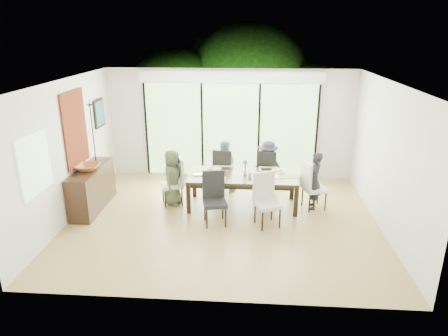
# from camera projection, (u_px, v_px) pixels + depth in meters

# --- Properties ---
(floor) EXTENTS (6.00, 5.00, 0.01)m
(floor) POSITION_uv_depth(u_px,v_px,m) (223.00, 220.00, 7.90)
(floor) COLOR olive
(floor) RESTS_ON ground
(ceiling) EXTENTS (6.00, 5.00, 0.01)m
(ceiling) POSITION_uv_depth(u_px,v_px,m) (223.00, 81.00, 7.00)
(ceiling) COLOR white
(ceiling) RESTS_ON wall_back
(wall_back) EXTENTS (6.00, 0.02, 2.70)m
(wall_back) POSITION_uv_depth(u_px,v_px,m) (231.00, 124.00, 9.81)
(wall_back) COLOR beige
(wall_back) RESTS_ON floor
(wall_front) EXTENTS (6.00, 0.02, 2.70)m
(wall_front) POSITION_uv_depth(u_px,v_px,m) (209.00, 213.00, 5.09)
(wall_front) COLOR beige
(wall_front) RESTS_ON floor
(wall_left) EXTENTS (0.02, 5.00, 2.70)m
(wall_left) POSITION_uv_depth(u_px,v_px,m) (67.00, 151.00, 7.65)
(wall_left) COLOR white
(wall_left) RESTS_ON floor
(wall_right) EXTENTS (0.02, 5.00, 2.70)m
(wall_right) POSITION_uv_depth(u_px,v_px,m) (388.00, 158.00, 7.25)
(wall_right) COLOR silver
(wall_right) RESTS_ON floor
(glass_doors) EXTENTS (4.20, 0.02, 2.30)m
(glass_doors) POSITION_uv_depth(u_px,v_px,m) (230.00, 131.00, 9.83)
(glass_doors) COLOR #598C3F
(glass_doors) RESTS_ON wall_back
(blinds_header) EXTENTS (4.40, 0.06, 0.28)m
(blinds_header) POSITION_uv_depth(u_px,v_px,m) (231.00, 77.00, 9.39)
(blinds_header) COLOR white
(blinds_header) RESTS_ON wall_back
(mullion_a) EXTENTS (0.05, 0.04, 2.30)m
(mullion_a) POSITION_uv_depth(u_px,v_px,m) (146.00, 129.00, 9.96)
(mullion_a) COLOR black
(mullion_a) RESTS_ON wall_back
(mullion_b) EXTENTS (0.05, 0.04, 2.30)m
(mullion_b) POSITION_uv_depth(u_px,v_px,m) (202.00, 130.00, 9.86)
(mullion_b) COLOR black
(mullion_b) RESTS_ON wall_back
(mullion_c) EXTENTS (0.05, 0.04, 2.30)m
(mullion_c) POSITION_uv_depth(u_px,v_px,m) (259.00, 131.00, 9.77)
(mullion_c) COLOR black
(mullion_c) RESTS_ON wall_back
(mullion_d) EXTENTS (0.05, 0.04, 2.30)m
(mullion_d) POSITION_uv_depth(u_px,v_px,m) (317.00, 132.00, 9.67)
(mullion_d) COLOR black
(mullion_d) RESTS_ON wall_back
(side_window) EXTENTS (0.02, 0.90, 1.00)m
(side_window) POSITION_uv_depth(u_px,v_px,m) (35.00, 164.00, 6.47)
(side_window) COLOR #8CAD7F
(side_window) RESTS_ON wall_left
(deck) EXTENTS (6.00, 1.80, 0.10)m
(deck) POSITION_uv_depth(u_px,v_px,m) (232.00, 166.00, 11.11)
(deck) COLOR brown
(deck) RESTS_ON ground
(rail_top) EXTENTS (6.00, 0.08, 0.06)m
(rail_top) POSITION_uv_depth(u_px,v_px,m) (234.00, 138.00, 11.67)
(rail_top) COLOR brown
(rail_top) RESTS_ON deck
(foliage_left) EXTENTS (3.20, 3.20, 3.20)m
(foliage_left) POSITION_uv_depth(u_px,v_px,m) (178.00, 101.00, 12.44)
(foliage_left) COLOR #14380F
(foliage_left) RESTS_ON ground
(foliage_mid) EXTENTS (4.00, 4.00, 4.00)m
(foliage_mid) POSITION_uv_depth(u_px,v_px,m) (249.00, 87.00, 12.74)
(foliage_mid) COLOR #14380F
(foliage_mid) RESTS_ON ground
(foliage_right) EXTENTS (2.80, 2.80, 2.80)m
(foliage_right) POSITION_uv_depth(u_px,v_px,m) (308.00, 110.00, 12.04)
(foliage_right) COLOR #14380F
(foliage_right) RESTS_ON ground
(foliage_far) EXTENTS (3.60, 3.60, 3.60)m
(foliage_far) POSITION_uv_depth(u_px,v_px,m) (219.00, 90.00, 13.52)
(foliage_far) COLOR #14380F
(foliage_far) RESTS_ON ground
(table_top) EXTENTS (2.25, 1.03, 0.06)m
(table_top) POSITION_uv_depth(u_px,v_px,m) (243.00, 176.00, 8.31)
(table_top) COLOR black
(table_top) RESTS_ON floor
(table_apron) EXTENTS (2.06, 0.84, 0.09)m
(table_apron) POSITION_uv_depth(u_px,v_px,m) (243.00, 180.00, 8.33)
(table_apron) COLOR black
(table_apron) RESTS_ON floor
(table_leg_fl) EXTENTS (0.08, 0.08, 0.65)m
(table_leg_fl) POSITION_uv_depth(u_px,v_px,m) (189.00, 198.00, 8.09)
(table_leg_fl) COLOR black
(table_leg_fl) RESTS_ON floor
(table_leg_fr) EXTENTS (0.08, 0.08, 0.65)m
(table_leg_fr) POSITION_uv_depth(u_px,v_px,m) (296.00, 201.00, 7.94)
(table_leg_fr) COLOR black
(table_leg_fr) RESTS_ON floor
(table_leg_bl) EXTENTS (0.08, 0.08, 0.65)m
(table_leg_bl) POSITION_uv_depth(u_px,v_px,m) (195.00, 183.00, 8.90)
(table_leg_bl) COLOR black
(table_leg_bl) RESTS_ON floor
(table_leg_br) EXTENTS (0.08, 0.08, 0.65)m
(table_leg_br) POSITION_uv_depth(u_px,v_px,m) (292.00, 185.00, 8.75)
(table_leg_br) COLOR black
(table_leg_br) RESTS_ON floor
(chair_left_end) EXTENTS (0.55, 0.55, 1.03)m
(chair_left_end) POSITION_uv_depth(u_px,v_px,m) (172.00, 181.00, 8.46)
(chair_left_end) COLOR silver
(chair_left_end) RESTS_ON floor
(chair_right_end) EXTENTS (0.54, 0.54, 1.03)m
(chair_right_end) POSITION_uv_depth(u_px,v_px,m) (315.00, 185.00, 8.26)
(chair_right_end) COLOR silver
(chair_right_end) RESTS_ON floor
(chair_far_left) EXTENTS (0.49, 0.49, 1.03)m
(chair_far_left) POSITION_uv_depth(u_px,v_px,m) (224.00, 169.00, 9.19)
(chair_far_left) COLOR black
(chair_far_left) RESTS_ON floor
(chair_far_right) EXTENTS (0.51, 0.51, 1.03)m
(chair_far_right) POSITION_uv_depth(u_px,v_px,m) (268.00, 170.00, 9.12)
(chair_far_right) COLOR black
(chair_far_right) RESTS_ON floor
(chair_near_left) EXTENTS (0.52, 0.52, 1.03)m
(chair_near_left) POSITION_uv_depth(u_px,v_px,m) (215.00, 199.00, 7.57)
(chair_near_left) COLOR black
(chair_near_left) RESTS_ON floor
(chair_near_right) EXTENTS (0.56, 0.56, 1.03)m
(chair_near_right) POSITION_uv_depth(u_px,v_px,m) (268.00, 201.00, 7.51)
(chair_near_right) COLOR beige
(chair_near_right) RESTS_ON floor
(person_left_end) EXTENTS (0.48, 0.63, 1.21)m
(person_left_end) POSITION_uv_depth(u_px,v_px,m) (173.00, 177.00, 8.43)
(person_left_end) COLOR #445035
(person_left_end) RESTS_ON floor
(person_right_end) EXTENTS (0.40, 0.59, 1.21)m
(person_right_end) POSITION_uv_depth(u_px,v_px,m) (314.00, 181.00, 8.23)
(person_right_end) COLOR black
(person_right_end) RESTS_ON floor
(person_far_left) EXTENTS (0.57, 0.36, 1.21)m
(person_far_left) POSITION_uv_depth(u_px,v_px,m) (224.00, 166.00, 9.14)
(person_far_left) COLOR #7995AF
(person_far_left) RESTS_ON floor
(person_far_right) EXTENTS (0.57, 0.36, 1.21)m
(person_far_right) POSITION_uv_depth(u_px,v_px,m) (268.00, 167.00, 9.07)
(person_far_right) COLOR #2A2132
(person_far_right) RESTS_ON floor
(placemat_left) EXTENTS (0.41, 0.30, 0.01)m
(placemat_left) POSITION_uv_depth(u_px,v_px,m) (197.00, 174.00, 8.36)
(placemat_left) COLOR olive
(placemat_left) RESTS_ON table_top
(placemat_right) EXTENTS (0.41, 0.30, 0.01)m
(placemat_right) POSITION_uv_depth(u_px,v_px,m) (289.00, 176.00, 8.23)
(placemat_right) COLOR olive
(placemat_right) RESTS_ON table_top
(placemat_far_l) EXTENTS (0.41, 0.30, 0.01)m
(placemat_far_l) POSITION_uv_depth(u_px,v_px,m) (223.00, 168.00, 8.70)
(placemat_far_l) COLOR #99B641
(placemat_far_l) RESTS_ON table_top
(placemat_far_r) EXTENTS (0.41, 0.30, 0.01)m
(placemat_far_r) POSITION_uv_depth(u_px,v_px,m) (269.00, 169.00, 8.63)
(placemat_far_r) COLOR #94AE3E
(placemat_far_r) RESTS_ON table_top
(placemat_paper) EXTENTS (0.41, 0.30, 0.01)m
(placemat_paper) POSITION_uv_depth(u_px,v_px,m) (215.00, 179.00, 8.05)
(placemat_paper) COLOR white
(placemat_paper) RESTS_ON table_top
(tablet_far_l) EXTENTS (0.24, 0.17, 0.01)m
(tablet_far_l) POSITION_uv_depth(u_px,v_px,m) (227.00, 168.00, 8.65)
(tablet_far_l) COLOR black
(tablet_far_l) RESTS_ON table_top
(tablet_far_r) EXTENTS (0.22, 0.16, 0.01)m
(tablet_far_r) POSITION_uv_depth(u_px,v_px,m) (266.00, 169.00, 8.59)
(tablet_far_r) COLOR black
(tablet_far_r) RESTS_ON table_top
(papers) EXTENTS (0.28, 0.21, 0.00)m
(papers) POSITION_uv_depth(u_px,v_px,m) (277.00, 176.00, 8.20)
(papers) COLOR white
(papers) RESTS_ON table_top
(platter_base) EXTENTS (0.24, 0.24, 0.02)m
(platter_base) POSITION_uv_depth(u_px,v_px,m) (215.00, 178.00, 8.05)
(platter_base) COLOR white
(platter_base) RESTS_ON table_top
(platter_snacks) EXTENTS (0.19, 0.19, 0.01)m
(platter_snacks) POSITION_uv_depth(u_px,v_px,m) (215.00, 178.00, 8.04)
(platter_snacks) COLOR orange
(platter_snacks) RESTS_ON table_top
(vase) EXTENTS (0.07, 0.07, 0.11)m
(vase) POSITION_uv_depth(u_px,v_px,m) (245.00, 171.00, 8.32)
(vase) COLOR silver
(vase) RESTS_ON table_top
(hyacinth_stems) EXTENTS (0.04, 0.04, 0.15)m
(hyacinth_stems) POSITION_uv_depth(u_px,v_px,m) (245.00, 166.00, 8.28)
(hyacinth_stems) COLOR #337226
(hyacinth_stems) RESTS_ON table_top
(hyacinth_blooms) EXTENTS (0.10, 0.10, 0.10)m
(hyacinth_blooms) POSITION_uv_depth(u_px,v_px,m) (245.00, 162.00, 8.25)
(hyacinth_blooms) COLOR #4D5FC1
(hyacinth_blooms) RESTS_ON table_top
(laptop) EXTENTS (0.36, 0.29, 0.02)m
(laptop) POSITION_uv_depth(u_px,v_px,m) (201.00, 175.00, 8.26)
(laptop) COLOR silver
(laptop) RESTS_ON table_top
(cup_a) EXTENTS (0.15, 0.15, 0.09)m
(cup_a) POSITION_uv_depth(u_px,v_px,m) (210.00, 170.00, 8.47)
(cup_a) COLOR white
(cup_a) RESTS_ON table_top
(cup_b) EXTENTS (0.13, 0.13, 0.09)m
(cup_b) POSITION_uv_depth(u_px,v_px,m) (250.00, 175.00, 8.18)
(cup_b) COLOR white
(cup_b) RESTS_ON table_top
(cup_c) EXTENTS (0.16, 0.16, 0.09)m
(cup_c) POSITION_uv_depth(u_px,v_px,m) (281.00, 172.00, 8.32)
(cup_c) COLOR white
(cup_c) RESTS_ON table_top
(book) EXTENTS (0.19, 0.24, 0.02)m
(book) POSITION_uv_depth(u_px,v_px,m) (255.00, 174.00, 8.32)
(book) COLOR white
(book) RESTS_ON table_top
(sideboard) EXTENTS (0.44, 1.57, 0.88)m
(sideboard) POSITION_uv_depth(u_px,v_px,m) (92.00, 188.00, 8.29)
(sideboard) COLOR black
(sideboard) RESTS_ON floor
(bowl) EXTENTS (0.47, 0.47, 0.11)m
(bowl) POSITION_uv_depth(u_px,v_px,m) (88.00, 167.00, 8.03)
(bowl) COLOR #935220
(bowl) RESTS_ON sideboard
(candlestick_base) EXTENTS (0.10, 0.10, 0.04)m
(candlestick_base) POSITION_uv_depth(u_px,v_px,m) (96.00, 162.00, 8.46)
(candlestick_base) COLOR black
(candlestick_base) RESTS_ON sideboard
(candlestick_shaft) EXTENTS (0.02, 0.02, 1.22)m
(candlestick_shaft) POSITION_uv_depth(u_px,v_px,m) (93.00, 134.00, 8.26)
(candlestick_shaft) COLOR black
(candlestick_shaft) RESTS_ON sideboard
(candlestick_pan) EXTENTS (0.10, 0.10, 0.03)m
(candlestick_pan) POSITION_uv_depth(u_px,v_px,m) (90.00, 105.00, 8.06)
(candlestick_pan) COLOR black
(candlestick_pan) RESTS_ON sideboard
(candle) EXTENTS (0.04, 0.04, 0.10)m
(candle) POSITION_uv_depth(u_px,v_px,m) (89.00, 102.00, 8.04)
(candle) COLOR silver
(candle) RESTS_ON sideboard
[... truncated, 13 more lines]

